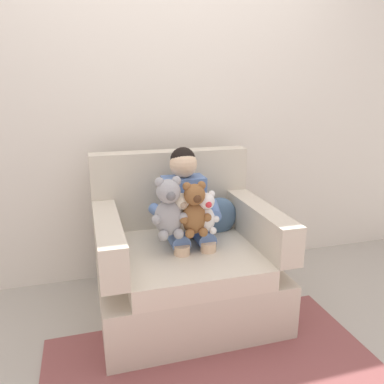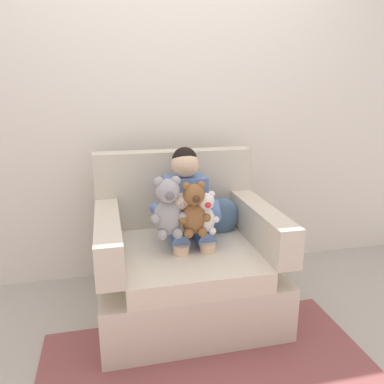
{
  "view_description": "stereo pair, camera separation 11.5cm",
  "coord_description": "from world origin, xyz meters",
  "px_view_note": "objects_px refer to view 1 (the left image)",
  "views": [
    {
      "loc": [
        -0.56,
        -2.08,
        1.41
      ],
      "look_at": [
        0.03,
        -0.05,
        0.8
      ],
      "focal_mm": 35.62,
      "sensor_mm": 36.0,
      "label": 1
    },
    {
      "loc": [
        -0.45,
        -2.11,
        1.41
      ],
      "look_at": [
        0.03,
        -0.05,
        0.8
      ],
      "focal_mm": 35.62,
      "sensor_mm": 36.0,
      "label": 2
    }
  ],
  "objects_px": {
    "plush_cream": "(182,214)",
    "throw_pillow": "(218,216)",
    "armchair": "(184,263)",
    "seated_child": "(186,208)",
    "plush_white": "(206,213)",
    "plush_brown": "(194,210)",
    "plush_grey": "(169,209)"
  },
  "relations": [
    {
      "from": "plush_cream",
      "to": "throw_pillow",
      "type": "xyz_separation_m",
      "value": [
        0.31,
        0.23,
        -0.13
      ]
    },
    {
      "from": "armchair",
      "to": "seated_child",
      "type": "xyz_separation_m",
      "value": [
        0.03,
        0.03,
        0.35
      ]
    },
    {
      "from": "armchair",
      "to": "plush_white",
      "type": "height_order",
      "value": "armchair"
    },
    {
      "from": "plush_cream",
      "to": "plush_brown",
      "type": "height_order",
      "value": "plush_brown"
    },
    {
      "from": "throw_pillow",
      "to": "plush_white",
      "type": "bearing_deg",
      "value": -123.27
    },
    {
      "from": "plush_cream",
      "to": "armchair",
      "type": "bearing_deg",
      "value": 74.37
    },
    {
      "from": "plush_white",
      "to": "throw_pillow",
      "type": "bearing_deg",
      "value": 52.8
    },
    {
      "from": "plush_cream",
      "to": "plush_grey",
      "type": "height_order",
      "value": "plush_grey"
    },
    {
      "from": "seated_child",
      "to": "plush_white",
      "type": "xyz_separation_m",
      "value": [
        0.07,
        -0.17,
        0.01
      ]
    },
    {
      "from": "seated_child",
      "to": "plush_brown",
      "type": "height_order",
      "value": "seated_child"
    },
    {
      "from": "plush_grey",
      "to": "seated_child",
      "type": "bearing_deg",
      "value": 35.72
    },
    {
      "from": "plush_white",
      "to": "plush_brown",
      "type": "relative_size",
      "value": 0.8
    },
    {
      "from": "armchair",
      "to": "throw_pillow",
      "type": "height_order",
      "value": "armchair"
    },
    {
      "from": "seated_child",
      "to": "throw_pillow",
      "type": "bearing_deg",
      "value": 23.05
    },
    {
      "from": "plush_cream",
      "to": "seated_child",
      "type": "bearing_deg",
      "value": 69.84
    },
    {
      "from": "seated_child",
      "to": "plush_grey",
      "type": "xyz_separation_m",
      "value": [
        -0.15,
        -0.16,
        0.06
      ]
    },
    {
      "from": "seated_child",
      "to": "plush_white",
      "type": "distance_m",
      "value": 0.18
    },
    {
      "from": "plush_white",
      "to": "plush_grey",
      "type": "relative_size",
      "value": 0.72
    },
    {
      "from": "armchair",
      "to": "seated_child",
      "type": "relative_size",
      "value": 1.29
    },
    {
      "from": "plush_brown",
      "to": "throw_pillow",
      "type": "height_order",
      "value": "plush_brown"
    },
    {
      "from": "armchair",
      "to": "plush_grey",
      "type": "height_order",
      "value": "armchair"
    },
    {
      "from": "plush_white",
      "to": "armchair",
      "type": "bearing_deg",
      "value": 122.54
    },
    {
      "from": "plush_cream",
      "to": "throw_pillow",
      "type": "height_order",
      "value": "plush_cream"
    },
    {
      "from": "armchair",
      "to": "throw_pillow",
      "type": "relative_size",
      "value": 4.09
    },
    {
      "from": "armchair",
      "to": "seated_child",
      "type": "distance_m",
      "value": 0.35
    },
    {
      "from": "seated_child",
      "to": "throw_pillow",
      "type": "distance_m",
      "value": 0.29
    },
    {
      "from": "seated_child",
      "to": "plush_grey",
      "type": "height_order",
      "value": "seated_child"
    },
    {
      "from": "seated_child",
      "to": "plush_cream",
      "type": "xyz_separation_m",
      "value": [
        -0.07,
        -0.14,
        0.02
      ]
    },
    {
      "from": "plush_grey",
      "to": "throw_pillow",
      "type": "bearing_deg",
      "value": 21.55
    },
    {
      "from": "plush_grey",
      "to": "throw_pillow",
      "type": "distance_m",
      "value": 0.5
    },
    {
      "from": "throw_pillow",
      "to": "plush_grey",
      "type": "bearing_deg",
      "value": -146.61
    },
    {
      "from": "plush_brown",
      "to": "throw_pillow",
      "type": "xyz_separation_m",
      "value": [
        0.25,
        0.27,
        -0.16
      ]
    }
  ]
}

